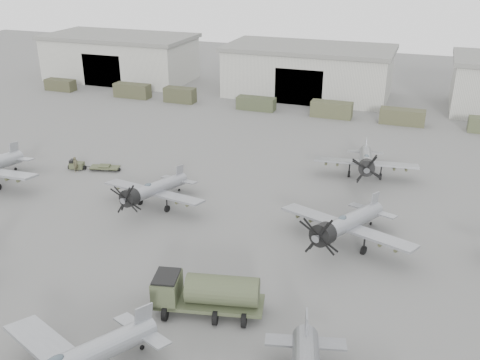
# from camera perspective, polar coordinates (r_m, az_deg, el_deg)

# --- Properties ---
(ground) EXTENTS (220.00, 220.00, 0.00)m
(ground) POSITION_cam_1_polar(r_m,az_deg,el_deg) (44.13, -11.72, -10.67)
(ground) COLOR #535351
(ground) RESTS_ON ground
(hangar_left) EXTENTS (29.00, 14.80, 8.70)m
(hangar_left) POSITION_cam_1_polar(r_m,az_deg,el_deg) (111.19, -12.65, 12.68)
(hangar_left) COLOR #AFAFA4
(hangar_left) RESTS_ON ground
(hangar_center) EXTENTS (29.00, 14.80, 8.70)m
(hangar_center) POSITION_cam_1_polar(r_m,az_deg,el_deg) (96.85, 7.28, 11.48)
(hangar_center) COLOR #AFAFA4
(hangar_center) RESTS_ON ground
(support_truck_0) EXTENTS (5.61, 2.20, 2.04)m
(support_truck_0) POSITION_cam_1_polar(r_m,az_deg,el_deg) (105.59, -18.61, 9.60)
(support_truck_0) COLOR #393925
(support_truck_0) RESTS_ON ground
(support_truck_1) EXTENTS (6.52, 2.20, 2.45)m
(support_truck_1) POSITION_cam_1_polar(r_m,az_deg,el_deg) (97.10, -11.42, 9.33)
(support_truck_1) COLOR #3A3B26
(support_truck_1) RESTS_ON ground
(support_truck_2) EXTENTS (5.34, 2.20, 2.51)m
(support_truck_2) POSITION_cam_1_polar(r_m,az_deg,el_deg) (92.78, -6.43, 9.00)
(support_truck_2) COLOR #383A26
(support_truck_2) RESTS_ON ground
(support_truck_3) EXTENTS (6.27, 2.20, 2.08)m
(support_truck_3) POSITION_cam_1_polar(r_m,az_deg,el_deg) (87.86, 1.73, 8.16)
(support_truck_3) COLOR #393F29
(support_truck_3) RESTS_ON ground
(support_truck_4) EXTENTS (6.37, 2.20, 2.47)m
(support_truck_4) POSITION_cam_1_polar(r_m,az_deg,el_deg) (84.97, 9.73, 7.43)
(support_truck_4) COLOR #42452D
(support_truck_4) RESTS_ON ground
(support_truck_5) EXTENTS (6.59, 2.20, 2.31)m
(support_truck_5) POSITION_cam_1_polar(r_m,az_deg,el_deg) (83.95, 16.92, 6.48)
(support_truck_5) COLOR #41422B
(support_truck_5) RESTS_ON ground
(aircraft_mid_1) EXTENTS (11.35, 10.21, 4.51)m
(aircraft_mid_1) POSITION_cam_1_polar(r_m,az_deg,el_deg) (54.39, -9.42, -1.08)
(aircraft_mid_1) COLOR gray
(aircraft_mid_1) RESTS_ON ground
(aircraft_mid_2) EXTENTS (12.57, 11.34, 5.06)m
(aircraft_mid_2) POSITION_cam_1_polar(r_m,az_deg,el_deg) (47.57, 11.13, -4.67)
(aircraft_mid_2) COLOR #919499
(aircraft_mid_2) RESTS_ON ground
(aircraft_far_1) EXTENTS (11.84, 10.65, 4.70)m
(aircraft_far_1) POSITION_cam_1_polar(r_m,az_deg,el_deg) (62.38, 13.29, 1.98)
(aircraft_far_1) COLOR gray
(aircraft_far_1) RESTS_ON ground
(fuel_tanker) EXTENTS (8.32, 4.83, 3.07)m
(fuel_tanker) POSITION_cam_1_polar(r_m,az_deg,el_deg) (39.31, -3.56, -11.79)
(fuel_tanker) COLOR #3D452D
(fuel_tanker) RESTS_ON ground
(tug_trailer) EXTENTS (6.10, 2.45, 1.21)m
(tug_trailer) POSITION_cam_1_polar(r_m,az_deg,el_deg) (66.34, -15.96, 1.44)
(tug_trailer) COLOR #40452D
(tug_trailer) RESTS_ON ground
(ground_crew) EXTENTS (0.63, 0.78, 1.84)m
(ground_crew) POSITION_cam_1_polar(r_m,az_deg,el_deg) (65.96, -17.13, 1.61)
(ground_crew) COLOR #43412C
(ground_crew) RESTS_ON ground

